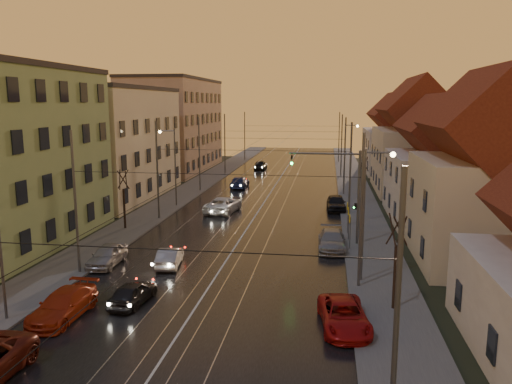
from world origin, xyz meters
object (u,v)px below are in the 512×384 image
at_px(traffic_light_mast, 345,185).
at_px(parked_left_2, 63,305).
at_px(street_lamp_1, 369,202).
at_px(driving_car_0, 133,293).
at_px(driving_car_1, 170,257).
at_px(parked_left_3, 107,255).
at_px(driving_car_2, 223,205).
at_px(driving_car_4, 261,165).
at_px(street_lamp_3, 347,148).
at_px(parked_right_2, 336,203).
at_px(driving_car_3, 240,182).
at_px(street_lamp_2, 172,160).
at_px(parked_right_0, 344,316).
at_px(parked_right_1, 332,240).

distance_m(traffic_light_mast, parked_left_2, 21.22).
bearing_deg(street_lamp_1, driving_car_0, -157.98).
height_order(driving_car_1, parked_left_3, parked_left_3).
bearing_deg(driving_car_2, driving_car_4, -81.96).
bearing_deg(parked_left_2, street_lamp_1, 27.00).
height_order(driving_car_4, parked_left_3, driving_car_4).
relative_size(street_lamp_3, parked_right_2, 1.77).
relative_size(driving_car_0, driving_car_3, 0.74).
relative_size(driving_car_0, driving_car_2, 0.66).
distance_m(street_lamp_2, driving_car_4, 30.72).
xyz_separation_m(driving_car_0, driving_car_4, (-0.57, 55.09, 0.15)).
bearing_deg(driving_car_0, parked_right_0, 178.57).
distance_m(driving_car_0, parked_right_2, 27.69).
bearing_deg(parked_left_3, street_lamp_2, 93.12).
height_order(driving_car_1, parked_right_1, parked_right_1).
bearing_deg(parked_left_3, parked_left_2, -81.57).
distance_m(driving_car_1, parked_left_3, 4.16).
xyz_separation_m(parked_right_0, parked_right_2, (0.00, 26.76, 0.12)).
relative_size(driving_car_4, parked_right_0, 0.97).
xyz_separation_m(driving_car_0, parked_right_1, (10.55, 11.67, 0.07)).
distance_m(street_lamp_2, parked_right_2, 17.21).
relative_size(street_lamp_1, traffic_light_mast, 1.11).
relative_size(street_lamp_1, parked_left_3, 1.98).
distance_m(street_lamp_2, parked_left_3, 19.69).
xyz_separation_m(street_lamp_2, traffic_light_mast, (17.10, -12.00, -0.29)).
bearing_deg(parked_right_1, driving_car_0, -133.16).
bearing_deg(parked_left_2, driving_car_2, 85.10).
distance_m(street_lamp_2, driving_car_2, 7.40).
xyz_separation_m(parked_left_3, parked_right_2, (15.20, 19.48, 0.08)).
relative_size(driving_car_1, driving_car_3, 0.77).
relative_size(driving_car_1, parked_left_2, 0.81).
bearing_deg(parked_right_2, driving_car_3, 132.65).
xyz_separation_m(street_lamp_3, driving_car_4, (-13.12, 14.01, -4.12)).
bearing_deg(driving_car_4, street_lamp_1, 104.24).
relative_size(parked_left_3, parked_right_2, 0.90).
distance_m(street_lamp_1, parked_right_1, 8.07).
bearing_deg(parked_right_0, street_lamp_1, 69.81).
bearing_deg(parked_left_3, driving_car_3, 82.64).
bearing_deg(driving_car_2, parked_left_2, 90.40).
distance_m(street_lamp_3, traffic_light_mast, 28.03).
xyz_separation_m(street_lamp_2, driving_car_2, (5.75, -2.21, -4.11)).
bearing_deg(parked_right_1, street_lamp_3, 85.06).
distance_m(street_lamp_2, driving_car_1, 19.99).
distance_m(driving_car_3, parked_right_1, 28.12).
height_order(street_lamp_3, parked_right_2, street_lamp_3).
relative_size(traffic_light_mast, driving_car_1, 1.90).
relative_size(street_lamp_3, traffic_light_mast, 1.11).
relative_size(street_lamp_2, street_lamp_3, 1.00).
distance_m(street_lamp_1, traffic_light_mast, 8.08).
bearing_deg(driving_car_0, parked_left_2, 44.31).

